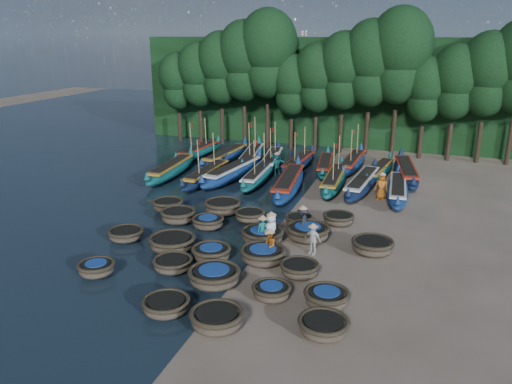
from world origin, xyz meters
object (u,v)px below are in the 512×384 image
(coracle_2, at_px, (166,305))
(long_boat_7, at_px, (362,183))
(coracle_11, at_px, (172,243))
(long_boat_9, at_px, (199,151))
(long_boat_6, at_px, (334,180))
(long_boat_14, at_px, (325,165))
(long_boat_12, at_px, (272,160))
(coracle_5, at_px, (96,268))
(coracle_15, at_px, (178,216))
(coracle_7, at_px, (214,276))
(coracle_8, at_px, (271,291))
(coracle_21, at_px, (223,207))
(long_boat_15, at_px, (352,162))
(long_boat_2, at_px, (207,175))
(long_boat_4, at_px, (259,175))
(long_boat_3, at_px, (233,171))
(fisherman_6, at_px, (381,185))
(long_boat_5, at_px, (289,183))
(fisherman_4, at_px, (313,238))
(long_boat_11, at_px, (251,156))
(long_boat_13, at_px, (299,163))
(coracle_14, at_px, (299,269))
(coracle_4, at_px, (323,326))
(coracle_19, at_px, (373,246))
(long_boat_1, at_px, (171,169))
(fisherman_5, at_px, (277,163))
(long_boat_10, at_px, (225,156))
(coracle_16, at_px, (208,222))
(long_boat_8, at_px, (398,190))
(coracle_24, at_px, (338,219))
(fisherman_0, at_px, (271,229))
(coracle_13, at_px, (263,255))
(coracle_12, at_px, (211,253))
(fisherman_2, at_px, (269,244))
(coracle_9, at_px, (327,298))
(coracle_20, at_px, (168,205))
(coracle_23, at_px, (299,220))
(coracle_6, at_px, (173,264))
(coracle_10, at_px, (126,234))
(long_boat_17, at_px, (406,172))
(fisherman_3, at_px, (303,221))
(fisherman_1, at_px, (263,229))
(coracle_17, at_px, (263,235))

(coracle_2, relative_size, long_boat_7, 0.25)
(coracle_11, xyz_separation_m, long_boat_9, (-7.14, 18.37, 0.07))
(long_boat_6, bearing_deg, long_boat_14, 107.31)
(coracle_2, height_order, long_boat_12, long_boat_12)
(coracle_5, relative_size, coracle_15, 0.68)
(coracle_7, bearing_deg, coracle_8, -6.74)
(coracle_21, relative_size, long_boat_15, 0.33)
(long_boat_2, bearing_deg, coracle_15, -76.86)
(coracle_2, xyz_separation_m, long_boat_4, (-2.28, 18.04, 0.18))
(long_boat_3, distance_m, fisherman_6, 10.86)
(long_boat_5, height_order, fisherman_4, fisherman_4)
(long_boat_11, relative_size, long_boat_14, 1.16)
(long_boat_13, bearing_deg, coracle_14, -71.99)
(coracle_4, xyz_separation_m, coracle_19, (0.89, 7.61, 0.06))
(long_boat_1, bearing_deg, coracle_8, -54.20)
(long_boat_6, bearing_deg, fisherman_5, 154.63)
(long_boat_13, bearing_deg, fisherman_4, -69.69)
(long_boat_10, height_order, long_boat_15, long_boat_15)
(coracle_16, bearing_deg, long_boat_8, 43.57)
(coracle_24, height_order, fisherman_5, fisherman_5)
(fisherman_0, bearing_deg, coracle_13, 25.34)
(coracle_7, bearing_deg, long_boat_8, 66.14)
(coracle_12, relative_size, long_boat_2, 0.27)
(long_boat_14, distance_m, fisherman_2, 16.66)
(coracle_7, distance_m, coracle_9, 4.90)
(coracle_11, height_order, fisherman_2, fisherman_2)
(coracle_24, bearing_deg, fisherman_4, -97.05)
(coracle_19, relative_size, long_boat_8, 0.28)
(coracle_21, distance_m, long_boat_12, 11.73)
(coracle_9, bearing_deg, coracle_20, 144.96)
(coracle_13, xyz_separation_m, fisherman_6, (4.33, 11.60, 0.47))
(coracle_23, xyz_separation_m, long_boat_11, (-7.23, 12.59, 0.22))
(long_boat_12, distance_m, long_boat_14, 4.41)
(coracle_24, bearing_deg, coracle_12, -126.00)
(coracle_6, relative_size, long_boat_15, 0.23)
(coracle_10, xyz_separation_m, coracle_15, (1.42, 3.13, 0.10))
(long_boat_5, height_order, long_boat_17, long_boat_5)
(coracle_7, xyz_separation_m, fisherman_3, (2.28, 6.50, 0.42))
(coracle_7, relative_size, coracle_24, 1.30)
(coracle_16, height_order, fisherman_0, fisherman_0)
(long_boat_11, height_order, long_boat_15, long_boat_11)
(coracle_23, xyz_separation_m, long_boat_8, (4.90, 7.05, 0.17))
(coracle_23, relative_size, fisherman_1, 1.09)
(coracle_21, height_order, fisherman_6, fisherman_6)
(coracle_17, xyz_separation_m, long_boat_3, (-5.73, 10.56, 0.16))
(long_boat_3, distance_m, long_boat_12, 4.78)
(long_boat_11, relative_size, fisherman_6, 4.45)
(long_boat_7, xyz_separation_m, long_boat_8, (2.38, -0.66, -0.03))
(coracle_19, relative_size, coracle_24, 1.26)
(long_boat_7, height_order, long_boat_9, long_boat_9)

